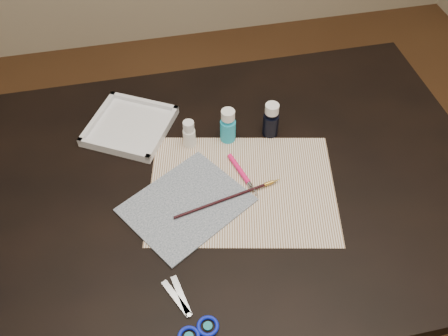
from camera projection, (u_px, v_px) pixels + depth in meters
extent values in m
cube|color=#422614|center=(224.00, 317.00, 1.78)|extent=(3.50, 3.50, 0.02)
cube|color=black|center=(224.00, 262.00, 1.49)|extent=(1.30, 0.90, 0.75)
cube|color=silver|center=(242.00, 188.00, 1.19)|extent=(0.50, 0.42, 0.00)
cube|color=#12263C|center=(186.00, 205.00, 1.16)|extent=(0.34, 0.32, 0.00)
cylinder|color=white|center=(189.00, 134.00, 1.26)|extent=(0.04, 0.04, 0.08)
cylinder|color=#1FA6CB|center=(228.00, 126.00, 1.27)|extent=(0.04, 0.04, 0.10)
cylinder|color=black|center=(271.00, 120.00, 1.28)|extent=(0.05, 0.05, 0.10)
cube|color=white|center=(130.00, 126.00, 1.32)|extent=(0.27, 0.27, 0.02)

